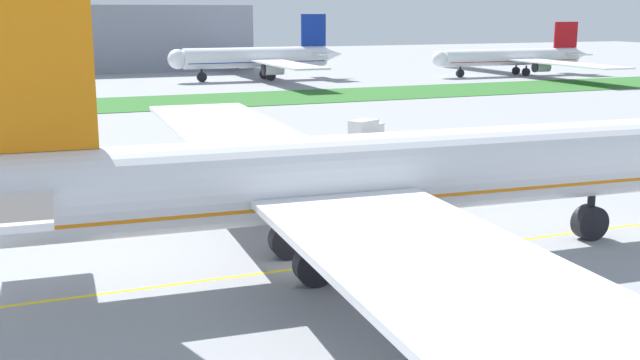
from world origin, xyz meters
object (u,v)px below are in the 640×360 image
object	(u,v)px
airliner_foreground	(344,179)
parked_airliner_far_centre	(259,58)
parked_airliner_far_right	(514,58)
service_truck_fuel_bowser	(366,129)

from	to	relation	value
airliner_foreground	parked_airliner_far_centre	world-z (taller)	airliner_foreground
parked_airliner_far_right	parked_airliner_far_centre	bearing A→B (deg)	169.73
service_truck_fuel_bowser	parked_airliner_far_right	size ratio (longest dim) A/B	0.07
service_truck_fuel_bowser	parked_airliner_far_right	world-z (taller)	parked_airliner_far_right
service_truck_fuel_bowser	parked_airliner_far_centre	size ratio (longest dim) A/B	0.08
parked_airliner_far_centre	parked_airliner_far_right	world-z (taller)	parked_airliner_far_centre
service_truck_fuel_bowser	parked_airliner_far_centre	distance (m)	93.15
parked_airliner_far_centre	parked_airliner_far_right	xyz separation A→B (m)	(65.35, -11.84, -0.69)
airliner_foreground	parked_airliner_far_centre	bearing A→B (deg)	74.52
parked_airliner_far_centre	airliner_foreground	bearing A→B (deg)	-105.48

